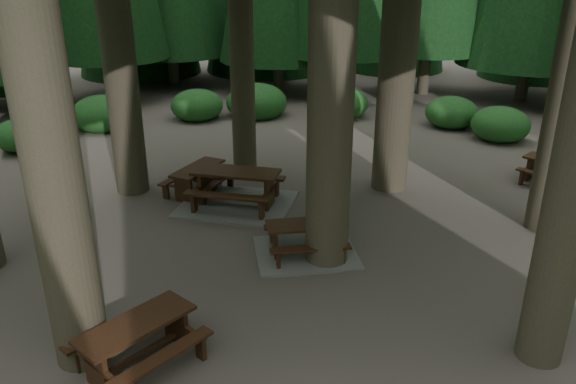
# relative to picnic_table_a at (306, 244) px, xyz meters

# --- Properties ---
(ground) EXTENTS (80.00, 80.00, 0.00)m
(ground) POSITION_rel_picnic_table_a_xyz_m (-0.39, -0.41, -0.22)
(ground) COLOR #595048
(ground) RESTS_ON ground
(picnic_table_a) EXTENTS (2.32, 2.06, 0.68)m
(picnic_table_a) POSITION_rel_picnic_table_a_xyz_m (0.00, 0.00, 0.00)
(picnic_table_a) COLOR gray
(picnic_table_a) RESTS_ON ground
(picnic_table_b) EXTENTS (1.80, 1.98, 0.70)m
(picnic_table_b) POSITION_rel_picnic_table_a_xyz_m (-2.84, 2.99, 0.25)
(picnic_table_b) COLOR #32190F
(picnic_table_b) RESTS_ON ground
(picnic_table_c) EXTENTS (2.93, 2.55, 0.89)m
(picnic_table_c) POSITION_rel_picnic_table_a_xyz_m (-1.77, 2.32, 0.10)
(picnic_table_c) COLOR gray
(picnic_table_c) RESTS_ON ground
(picnic_table_d) EXTENTS (2.04, 2.01, 0.69)m
(picnic_table_d) POSITION_rel_picnic_table_a_xyz_m (6.36, 4.21, 0.24)
(picnic_table_d) COLOR #32190F
(picnic_table_d) RESTS_ON ground
(picnic_table_e) EXTENTS (2.12, 2.19, 0.74)m
(picnic_table_e) POSITION_rel_picnic_table_a_xyz_m (-2.29, -3.53, 0.27)
(picnic_table_e) COLOR #32190F
(picnic_table_e) RESTS_ON ground
(shrub_ring) EXTENTS (23.86, 24.64, 1.49)m
(shrub_ring) POSITION_rel_picnic_table_a_xyz_m (0.32, 0.34, 0.18)
(shrub_ring) COLOR #245B1F
(shrub_ring) RESTS_ON ground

